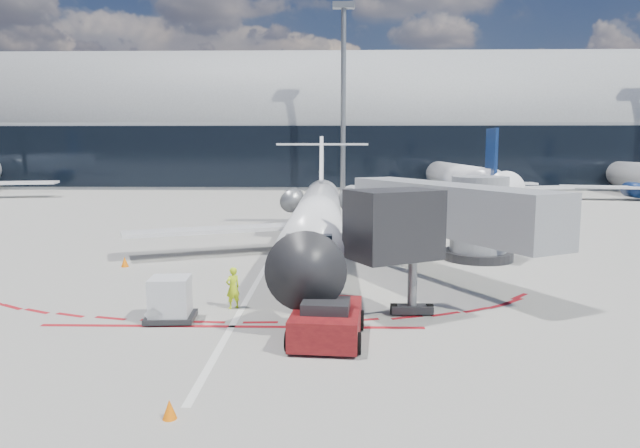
{
  "coord_description": "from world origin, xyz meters",
  "views": [
    {
      "loc": [
        3.68,
        -31.42,
        6.5
      ],
      "look_at": [
        2.99,
        -1.75,
        2.45
      ],
      "focal_mm": 32.0,
      "sensor_mm": 36.0,
      "label": 1
    }
  ],
  "objects_px": {
    "regional_jet": "(318,215)",
    "ramp_worker": "(233,288)",
    "uld_container": "(170,300)",
    "pushback_tug": "(327,322)"
  },
  "relations": [
    {
      "from": "pushback_tug",
      "to": "uld_container",
      "type": "bearing_deg",
      "value": 166.4
    },
    {
      "from": "pushback_tug",
      "to": "regional_jet",
      "type": "bearing_deg",
      "value": 97.7
    },
    {
      "from": "ramp_worker",
      "to": "uld_container",
      "type": "xyz_separation_m",
      "value": [
        -2.03,
        -1.77,
        -0.02
      ]
    },
    {
      "from": "pushback_tug",
      "to": "uld_container",
      "type": "relative_size",
      "value": 3.02
    },
    {
      "from": "regional_jet",
      "to": "uld_container",
      "type": "relative_size",
      "value": 15.33
    },
    {
      "from": "regional_jet",
      "to": "ramp_worker",
      "type": "relative_size",
      "value": 17.13
    },
    {
      "from": "ramp_worker",
      "to": "regional_jet",
      "type": "bearing_deg",
      "value": -145.07
    },
    {
      "from": "ramp_worker",
      "to": "uld_container",
      "type": "height_order",
      "value": "ramp_worker"
    },
    {
      "from": "regional_jet",
      "to": "ramp_worker",
      "type": "bearing_deg",
      "value": -105.44
    },
    {
      "from": "uld_container",
      "to": "pushback_tug",
      "type": "bearing_deg",
      "value": -22.98
    }
  ]
}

